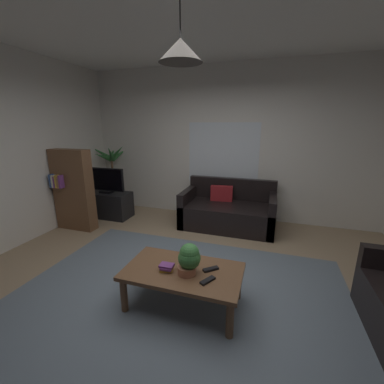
% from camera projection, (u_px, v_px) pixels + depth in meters
% --- Properties ---
extents(floor, '(5.49, 4.84, 0.02)m').
position_uv_depth(floor, '(184.00, 288.00, 2.84)').
color(floor, '#9E8466').
rests_on(floor, ground).
extents(rug, '(3.57, 2.66, 0.01)m').
position_uv_depth(rug, '(178.00, 298.00, 2.65)').
color(rug, slate).
rests_on(rug, ground).
extents(wall_back, '(5.61, 0.06, 2.86)m').
position_uv_depth(wall_back, '(227.00, 144.00, 4.71)').
color(wall_back, silver).
rests_on(wall_back, ground).
extents(window_pane, '(1.35, 0.01, 1.16)m').
position_uv_depth(window_pane, '(223.00, 154.00, 4.74)').
color(window_pane, white).
extents(couch_under_window, '(1.62, 0.88, 0.82)m').
position_uv_depth(couch_under_window, '(228.00, 212.00, 4.48)').
color(couch_under_window, black).
rests_on(couch_under_window, ground).
extents(coffee_table, '(1.16, 0.65, 0.40)m').
position_uv_depth(coffee_table, '(183.00, 275.00, 2.48)').
color(coffee_table, brown).
rests_on(coffee_table, ground).
extents(book_on_table_0, '(0.15, 0.13, 0.03)m').
position_uv_depth(book_on_table_0, '(166.00, 269.00, 2.45)').
color(book_on_table_0, gold).
rests_on(book_on_table_0, coffee_table).
extents(book_on_table_1, '(0.12, 0.11, 0.02)m').
position_uv_depth(book_on_table_1, '(167.00, 268.00, 2.44)').
color(book_on_table_1, '#72387F').
rests_on(book_on_table_1, coffee_table).
extents(book_on_table_2, '(0.14, 0.10, 0.02)m').
position_uv_depth(book_on_table_2, '(167.00, 265.00, 2.44)').
color(book_on_table_2, '#72387F').
rests_on(book_on_table_2, coffee_table).
extents(remote_on_table_0, '(0.12, 0.16, 0.02)m').
position_uv_depth(remote_on_table_0, '(208.00, 280.00, 2.27)').
color(remote_on_table_0, black).
rests_on(remote_on_table_0, coffee_table).
extents(remote_on_table_1, '(0.15, 0.14, 0.02)m').
position_uv_depth(remote_on_table_1, '(211.00, 269.00, 2.45)').
color(remote_on_table_1, black).
rests_on(remote_on_table_1, coffee_table).
extents(potted_plant_on_table, '(0.22, 0.22, 0.30)m').
position_uv_depth(potted_plant_on_table, '(189.00, 258.00, 2.37)').
color(potted_plant_on_table, '#B77051').
rests_on(potted_plant_on_table, coffee_table).
extents(tv_stand, '(0.90, 0.44, 0.50)m').
position_uv_depth(tv_stand, '(108.00, 204.00, 4.95)').
color(tv_stand, black).
rests_on(tv_stand, ground).
extents(tv, '(0.79, 0.16, 0.49)m').
position_uv_depth(tv, '(105.00, 180.00, 4.80)').
color(tv, black).
rests_on(tv, tv_stand).
extents(potted_palm_corner, '(0.87, 0.79, 1.42)m').
position_uv_depth(potted_palm_corner, '(113.00, 179.00, 5.36)').
color(potted_palm_corner, beige).
rests_on(potted_palm_corner, ground).
extents(bookshelf_corner, '(0.70, 0.31, 1.40)m').
position_uv_depth(bookshelf_corner, '(73.00, 190.00, 4.27)').
color(bookshelf_corner, brown).
rests_on(bookshelf_corner, ground).
extents(pendant_lamp, '(0.36, 0.36, 0.59)m').
position_uv_depth(pendant_lamp, '(180.00, 50.00, 1.95)').
color(pendant_lamp, black).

